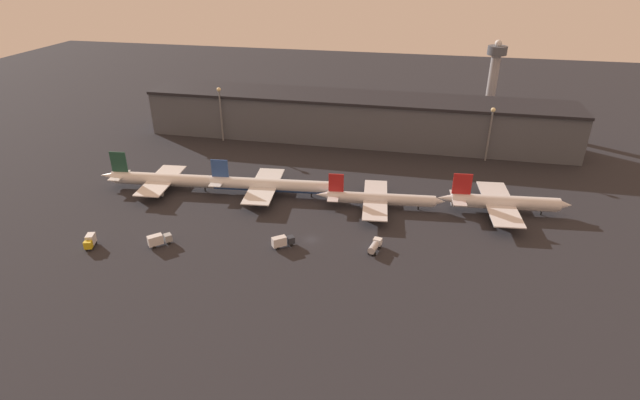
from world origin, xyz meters
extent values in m
plane|color=#26262B|center=(0.00, 0.00, 0.00)|extent=(600.00, 600.00, 0.00)
cube|color=#4C515B|center=(0.00, 88.32, 9.41)|extent=(185.78, 22.86, 18.81)
cube|color=black|center=(0.00, 88.32, 19.41)|extent=(185.78, 24.86, 1.20)
cylinder|color=white|center=(-58.20, 22.98, 3.96)|extent=(40.04, 7.96, 4.17)
cylinder|color=#ADB2B7|center=(-58.20, 22.98, 3.23)|extent=(38.00, 7.15, 3.54)
cone|color=white|center=(-37.14, 25.01, 3.96)|extent=(5.36, 4.42, 3.96)
cone|color=white|center=(-79.48, 20.93, 4.27)|extent=(6.56, 4.13, 3.54)
cube|color=#1E4738|center=(-74.85, 21.38, 9.82)|extent=(5.85, 0.96, 7.54)
cube|color=white|center=(-75.65, 21.30, 4.59)|extent=(5.06, 9.88, 0.24)
cube|color=white|center=(-60.19, 22.79, 3.44)|extent=(11.66, 27.22, 0.36)
cylinder|color=gray|center=(-59.71, 30.28, 2.04)|extent=(4.78, 2.72, 2.29)
cylinder|color=gray|center=(-58.29, 15.53, 2.04)|extent=(4.78, 2.72, 2.29)
cylinder|color=black|center=(-44.33, 24.31, 0.94)|extent=(0.50, 0.50, 1.88)
cylinder|color=black|center=(-60.35, 24.45, 0.94)|extent=(0.50, 0.50, 1.88)
cylinder|color=black|center=(-60.03, 21.13, 0.94)|extent=(0.50, 0.50, 1.88)
cylinder|color=white|center=(-20.70, 26.22, 4.02)|extent=(41.79, 8.19, 4.23)
cylinder|color=#2D519E|center=(-20.70, 26.22, 3.28)|extent=(39.66, 7.36, 3.59)
cone|color=white|center=(1.26, 28.33, 4.02)|extent=(5.44, 4.49, 4.02)
cone|color=white|center=(-42.87, 24.09, 4.34)|extent=(6.66, 4.19, 3.59)
cube|color=#2D519E|center=(-38.08, 24.55, 9.31)|extent=(5.93, 0.97, 6.35)
cube|color=white|center=(-38.91, 24.47, 4.65)|extent=(5.22, 10.95, 0.24)
cube|color=white|center=(-22.77, 26.02, 3.49)|extent=(12.08, 30.18, 0.36)
cylinder|color=gray|center=(-22.32, 34.34, 2.08)|extent=(4.85, 2.76, 2.33)
cylinder|color=gray|center=(-20.74, 17.94, 2.08)|extent=(4.85, 2.76, 2.33)
cylinder|color=black|center=(-6.21, 27.61, 0.95)|extent=(0.50, 0.50, 1.90)
cylinder|color=black|center=(-22.93, 27.70, 0.95)|extent=(0.50, 0.50, 1.90)
cylinder|color=black|center=(-22.61, 24.34, 0.95)|extent=(0.50, 0.50, 1.90)
cylinder|color=silver|center=(18.06, 24.83, 3.38)|extent=(35.77, 6.95, 3.56)
cylinder|color=silver|center=(18.06, 24.83, 2.76)|extent=(33.94, 6.25, 3.03)
cone|color=silver|center=(36.84, 26.63, 3.38)|extent=(4.58, 3.78, 3.38)
cone|color=silver|center=(-0.89, 23.00, 3.65)|extent=(5.61, 3.53, 3.03)
cube|color=red|center=(3.18, 23.39, 8.32)|extent=(5.00, 0.88, 6.30)
cube|color=silver|center=(2.48, 23.33, 3.92)|extent=(4.57, 10.95, 0.24)
cube|color=silver|center=(16.29, 24.65, 2.94)|extent=(10.64, 30.23, 0.36)
cylinder|color=gray|center=(16.56, 33.01, 1.71)|extent=(4.09, 2.33, 1.96)
cylinder|color=gray|center=(18.15, 16.50, 1.71)|extent=(4.09, 2.33, 1.96)
cylinder|color=black|center=(30.46, 26.02, 0.80)|extent=(0.50, 0.50, 1.60)
cylinder|color=black|center=(16.15, 26.07, 0.80)|extent=(0.50, 0.50, 1.60)
cylinder|color=black|center=(16.43, 23.24, 0.80)|extent=(0.50, 0.50, 1.60)
cylinder|color=silver|center=(57.78, 29.35, 4.06)|extent=(34.22, 7.50, 4.27)
cylinder|color=silver|center=(57.78, 29.35, 3.31)|extent=(32.46, 6.70, 3.63)
cone|color=silver|center=(75.96, 31.10, 4.06)|extent=(5.49, 4.53, 4.06)
cone|color=silver|center=(39.39, 27.58, 4.38)|extent=(6.73, 4.23, 3.63)
cube|color=red|center=(43.58, 27.98, 9.73)|extent=(5.99, 0.97, 7.07)
cube|color=silver|center=(42.91, 27.92, 4.70)|extent=(5.36, 11.93, 0.24)
cube|color=silver|center=(56.09, 29.19, 3.52)|extent=(12.43, 32.91, 0.36)
cylinder|color=gray|center=(56.24, 38.25, 2.10)|extent=(4.90, 2.79, 2.35)
cylinder|color=gray|center=(57.97, 20.32, 2.10)|extent=(4.90, 2.79, 2.35)
cylinder|color=black|center=(69.61, 30.49, 0.96)|extent=(0.50, 0.50, 1.92)
cylinder|color=black|center=(55.93, 30.89, 0.96)|extent=(0.50, 0.50, 1.92)
cylinder|color=black|center=(56.25, 27.49, 0.96)|extent=(0.50, 0.50, 1.92)
cube|color=#9EA3A8|center=(-40.59, -10.58, 1.79)|extent=(2.94, 2.94, 2.15)
cube|color=silver|center=(-43.20, -13.09, 2.15)|extent=(4.49, 4.43, 2.86)
cylinder|color=black|center=(-41.29, -10.14, 0.45)|extent=(1.02, 1.01, 0.90)
cylinder|color=black|center=(-40.18, -11.30, 0.45)|extent=(1.02, 1.01, 0.90)
cylinder|color=black|center=(-44.39, -13.12, 0.45)|extent=(1.02, 1.01, 0.90)
cylinder|color=black|center=(-43.27, -14.28, 0.45)|extent=(1.02, 1.01, 0.90)
cube|color=gold|center=(-60.96, -19.07, 1.81)|extent=(2.48, 2.06, 2.17)
cube|color=silver|center=(-61.76, -16.50, 2.17)|extent=(2.95, 3.59, 2.89)
cylinder|color=black|center=(-60.24, -18.70, 0.45)|extent=(0.77, 1.02, 0.90)
cylinder|color=black|center=(-61.77, -19.17, 0.45)|extent=(0.77, 1.02, 0.90)
cylinder|color=black|center=(-61.18, -15.64, 0.45)|extent=(0.77, 1.02, 0.90)
cylinder|color=black|center=(-62.71, -16.11, 0.45)|extent=(0.77, 1.02, 0.90)
cube|color=#282D38|center=(-5.14, -4.13, 1.75)|extent=(2.80, 2.81, 2.06)
cube|color=silver|center=(-7.96, -6.28, 2.10)|extent=(4.47, 4.09, 2.75)
cylinder|color=black|center=(-5.76, -3.64, 0.45)|extent=(1.02, 0.95, 0.90)
cylinder|color=black|center=(-4.84, -4.85, 0.45)|extent=(1.02, 0.95, 0.90)
cylinder|color=black|center=(-9.10, -6.20, 0.45)|extent=(1.02, 0.95, 0.90)
cylinder|color=black|center=(-8.18, -7.41, 0.45)|extent=(1.02, 0.95, 0.90)
cube|color=white|center=(19.73, 0.12, 1.73)|extent=(2.67, 2.39, 2.03)
cylinder|color=#B7B7BC|center=(18.95, -3.40, 1.76)|extent=(2.96, 4.63, 2.08)
cylinder|color=black|center=(18.83, 0.03, 0.45)|extent=(0.76, 1.00, 0.90)
cylinder|color=black|center=(20.51, -0.34, 0.45)|extent=(0.76, 1.00, 0.90)
cylinder|color=black|center=(17.87, -4.28, 0.45)|extent=(0.76, 1.00, 0.90)
cylinder|color=black|center=(19.56, -4.66, 0.45)|extent=(0.76, 1.00, 0.90)
cylinder|color=slate|center=(-57.86, 75.09, 11.27)|extent=(0.70, 0.70, 22.55)
sphere|color=beige|center=(-57.86, 75.09, 23.15)|extent=(1.80, 1.80, 1.80)
cylinder|color=slate|center=(55.69, 75.09, 10.31)|extent=(0.70, 0.70, 20.62)
sphere|color=beige|center=(55.69, 75.09, 21.22)|extent=(1.80, 1.80, 1.80)
cylinder|color=#99999E|center=(60.33, 128.29, 16.31)|extent=(4.40, 4.40, 32.63)
cylinder|color=#4C515B|center=(60.33, 128.29, 34.63)|extent=(9.00, 9.00, 4.00)
sphere|color=silver|center=(60.33, 128.29, 37.83)|extent=(3.20, 3.20, 3.20)
camera|label=1|loc=(29.13, -123.62, 77.61)|focal=28.00mm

